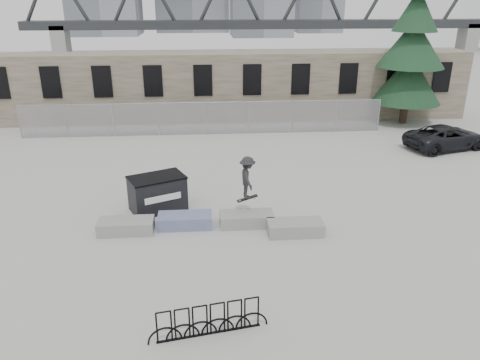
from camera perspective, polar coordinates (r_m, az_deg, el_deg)
name	(u,v)px	position (r m, az deg, el deg)	size (l,w,h in m)	color
ground	(207,228)	(17.57, -4.09, -5.82)	(120.00, 120.00, 0.00)	#A7A7A3
stone_wall	(203,87)	(32.35, -4.51, 11.26)	(36.00, 2.58, 4.50)	#665D4B
chainlink_fence	(204,118)	(28.96, -4.41, 7.55)	(22.06, 0.06, 2.02)	gray
planter_far_left	(126,226)	(17.59, -13.73, -5.43)	(2.00, 0.90, 0.48)	gray
planter_center_left	(185,220)	(17.62, -6.73, -4.87)	(2.00, 0.90, 0.48)	navy
planter_center_right	(247,219)	(17.62, 0.80, -4.72)	(2.00, 0.90, 0.48)	gray
planter_offset	(295,227)	(17.11, 6.76, -5.73)	(2.00, 0.90, 0.48)	gray
dumpster	(157,193)	(18.96, -10.03, -1.57)	(2.50, 2.08, 1.42)	black
bike_rack	(209,320)	(12.37, -3.82, -16.67)	(3.10, 0.61, 0.90)	black
spruce_tree	(412,49)	(32.88, 20.23, 14.79)	(4.40, 4.40, 11.50)	#38281E
truss_bridge	(271,23)	(71.39, 3.81, 18.52)	(70.00, 3.00, 9.80)	#2D3033
suv	(447,137)	(28.68, 23.88, 4.81)	(2.19, 4.76, 1.32)	black
skateboarder	(247,178)	(17.30, 0.92, 0.28)	(0.80, 1.11, 1.76)	#242426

